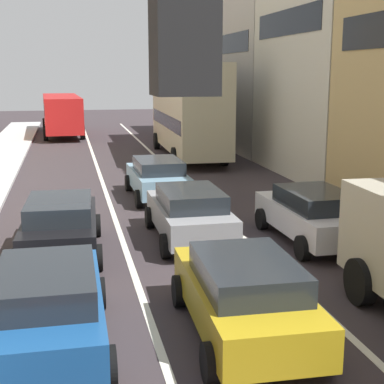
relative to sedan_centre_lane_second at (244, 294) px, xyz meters
name	(u,v)px	position (x,y,z in m)	size (l,w,h in m)	color
lane_stripe_left	(106,192)	(-1.55, 12.96, -0.79)	(0.16, 60.00, 0.01)	silver
lane_stripe_right	(190,189)	(1.85, 12.96, -0.79)	(0.16, 60.00, 0.01)	silver
building_row_right	(360,58)	(10.05, 14.90, 4.46)	(7.20, 43.90, 12.52)	#936B5B
sedan_centre_lane_second	(244,294)	(0.00, 0.00, 0.00)	(2.17, 4.35, 1.49)	#B29319
wagon_left_lane_second	(48,305)	(-3.38, 0.25, 0.00)	(2.10, 4.32, 1.49)	#194C8C
hatchback_centre_lane_third	(190,213)	(0.31, 5.97, 0.00)	(2.08, 4.31, 1.49)	gray
sedan_left_lane_third	(60,224)	(-3.20, 5.47, 0.00)	(2.22, 4.38, 1.49)	black
coupe_centre_lane_fourth	(158,177)	(0.30, 11.56, 0.00)	(2.12, 4.33, 1.49)	#759EB7
sedan_right_lane_behind_truck	(313,214)	(3.60, 5.09, 0.00)	(2.12, 4.33, 1.49)	silver
bus_mid_queue_primary	(188,106)	(3.55, 21.38, 2.03)	(2.99, 10.56, 5.06)	#BFB793
bus_far_queue_secondary	(62,111)	(-3.26, 34.34, 0.96)	(3.12, 10.59, 2.90)	#B21919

